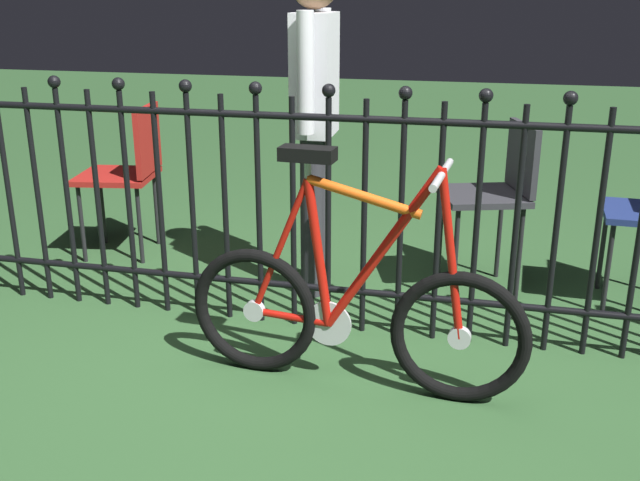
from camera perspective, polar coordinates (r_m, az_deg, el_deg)
ground_plane at (r=2.90m, az=-3.67°, el=-11.19°), size 20.00×20.00×0.00m
iron_fence at (r=3.19m, az=-2.29°, el=2.95°), size 4.29×0.07×1.13m
bicycle at (r=2.77m, az=2.54°, el=-5.38°), size 1.31×0.40×0.92m
chair_charcoal at (r=3.70m, az=13.56°, el=4.06°), size 0.50×0.49×0.84m
chair_red at (r=4.26m, az=-14.53°, el=5.66°), size 0.47×0.47×0.85m
person_visitor at (r=3.53m, az=-0.40°, el=10.51°), size 0.21×0.48×1.58m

